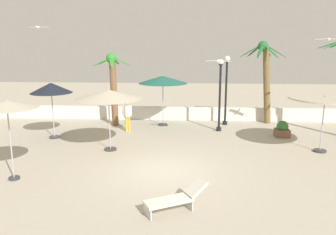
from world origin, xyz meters
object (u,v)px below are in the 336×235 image
seagull_1 (39,27)px  seagull_2 (329,39)px  patio_umbrella_3 (51,88)px  planter (282,129)px  lamp_post_1 (220,93)px  patio_umbrella_0 (7,105)px  palm_tree_1 (113,81)px  patio_umbrella_2 (325,101)px  seagull_0 (218,61)px  patio_umbrella_4 (163,80)px  guest_0 (127,113)px  palm_tree_0 (266,73)px  lamp_post_0 (226,86)px  patio_umbrella_1 (108,95)px  lounge_chair_0 (176,198)px

seagull_1 → seagull_2: size_ratio=1.01×
patio_umbrella_3 → seagull_2: (13.10, -0.32, 2.38)m
planter → lamp_post_1: bearing=162.0°
patio_umbrella_0 → palm_tree_1: palm_tree_1 is taller
patio_umbrella_0 → lamp_post_1: lamp_post_1 is taller
patio_umbrella_2 → seagull_0: bearing=176.3°
patio_umbrella_4 → palm_tree_1: size_ratio=0.70×
palm_tree_1 → guest_0: bearing=-52.3°
lamp_post_1 → guest_0: lamp_post_1 is taller
patio_umbrella_3 → palm_tree_0: palm_tree_0 is taller
palm_tree_1 → guest_0: palm_tree_1 is taller
seagull_1 → palm_tree_1: bearing=32.6°
lamp_post_1 → seagull_2: size_ratio=3.51×
patio_umbrella_2 → guest_0: bearing=161.6°
patio_umbrella_2 → palm_tree_0: 5.70m
patio_umbrella_4 → lamp_post_0: lamp_post_0 is taller
patio_umbrella_0 → patio_umbrella_1: 4.48m
patio_umbrella_4 → palm_tree_0: size_ratio=0.61×
patio_umbrella_2 → lamp_post_0: bearing=127.2°
seagull_1 → planter: (12.42, 0.09, -5.14)m
palm_tree_0 → lounge_chair_0: (-4.82, -11.39, -2.61)m
guest_0 → planter: guest_0 is taller
lamp_post_1 → seagull_0: seagull_0 is taller
patio_umbrella_3 → seagull_2: 13.32m
seagull_2 → patio_umbrella_0: bearing=-157.8°
patio_umbrella_0 → lamp_post_1: 10.82m
planter → patio_umbrella_4: bearing=161.5°
patio_umbrella_1 → lamp_post_0: size_ratio=0.73×
patio_umbrella_2 → lamp_post_0: lamp_post_0 is taller
palm_tree_1 → seagull_0: 7.10m
palm_tree_0 → palm_tree_1: bearing=-173.0°
patio_umbrella_0 → seagull_0: size_ratio=2.71×
seagull_1 → lamp_post_1: bearing=6.9°
patio_umbrella_2 → seagull_2: seagull_2 is taller
patio_umbrella_4 → planter: patio_umbrella_4 is taller
patio_umbrella_1 → palm_tree_1: 4.80m
lounge_chair_0 → palm_tree_0: bearing=67.1°
patio_umbrella_0 → palm_tree_1: size_ratio=0.70×
patio_umbrella_1 → palm_tree_1: size_ratio=0.70×
patio_umbrella_2 → palm_tree_1: 11.16m
guest_0 → seagull_0: bearing=-31.1°
seagull_2 → planter: 4.92m
lounge_chair_0 → guest_0: bearing=108.4°
lamp_post_0 → lounge_chair_0: 11.29m
palm_tree_1 → lamp_post_1: (6.03, -0.95, -0.51)m
seagull_0 → patio_umbrella_0: bearing=-150.8°
patio_umbrella_2 → guest_0: size_ratio=1.86×
patio_umbrella_3 → patio_umbrella_4: 6.15m
seagull_0 → planter: (3.57, 2.13, -3.61)m
palm_tree_1 → planter: 9.66m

